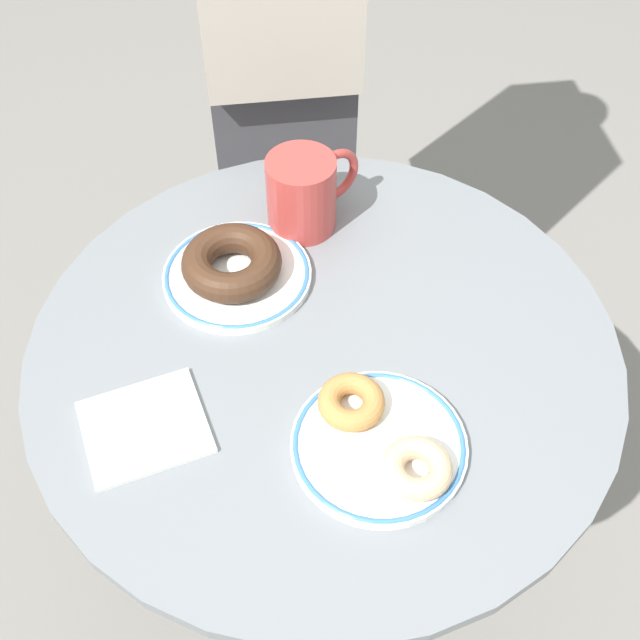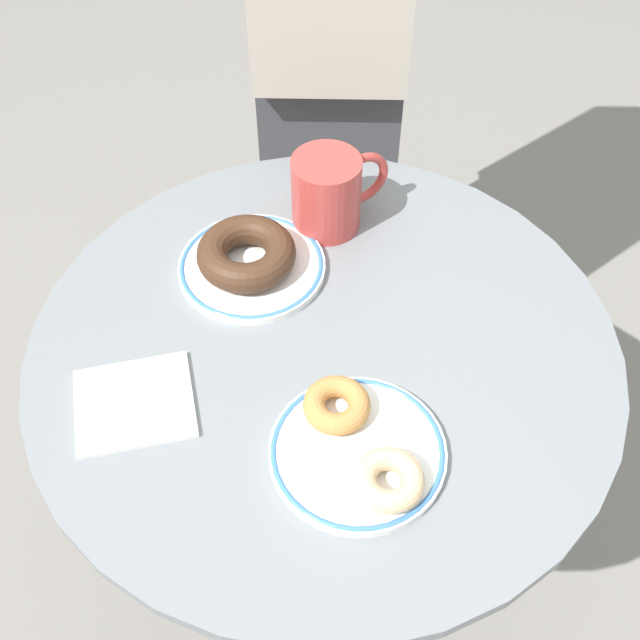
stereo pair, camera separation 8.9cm
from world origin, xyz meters
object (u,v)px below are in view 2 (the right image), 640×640
Objects in this scene: paper_napkin at (134,403)px; plate_right at (358,452)px; cafe_table at (323,445)px; coffee_mug at (329,192)px; donut_old_fashioned at (337,405)px; donut_glazed at (389,480)px; donut_chocolate at (246,253)px; plate_left at (252,266)px; person_figure at (331,36)px.

plate_right is at bearing 46.15° from paper_napkin.
coffee_mug is at bearing 148.55° from cafe_table.
cafe_table is 4.13× the size of plate_right.
coffee_mug is (-0.27, 0.15, 0.03)m from donut_old_fashioned.
donut_glazed is 0.57× the size of paper_napkin.
plate_right is 2.57× the size of donut_old_fashioned.
donut_chocolate is at bearing 121.56° from paper_napkin.
donut_chocolate is 0.14m from coffee_mug.
plate_right is 1.51× the size of donut_chocolate.
plate_left is 0.30m from plate_right.
donut_chocolate is 1.71× the size of donut_glazed.
donut_chocolate is 0.97× the size of paper_napkin.
plate_left is at bearing 175.69° from plate_right.
paper_napkin is (-0.12, -0.19, -0.02)m from donut_old_fashioned.
person_figure is (-0.67, 0.35, 0.04)m from plate_right.
plate_right is (0.30, -0.02, 0.00)m from plate_left.
plate_left is 1.00× the size of plate_right.
paper_napkin is at bearing -59.35° from plate_left.
coffee_mug reaches higher than donut_old_fashioned.
donut_chocolate is at bearing 176.69° from plate_right.
donut_old_fashioned is (0.25, -0.01, -0.01)m from donut_chocolate.
donut_chocolate reaches higher than donut_glazed.
plate_left is 0.50m from person_figure.
paper_napkin is at bearing -96.81° from cafe_table.
cafe_table is 0.28m from donut_old_fashioned.
paper_napkin is at bearing -58.44° from donut_chocolate.
cafe_table is at bearing -31.45° from coffee_mug.
cafe_table is 5.66× the size of coffee_mug.
donut_glazed reaches higher than plate_right.
coffee_mug is (-0.33, 0.15, 0.05)m from plate_right.
person_figure reaches higher than donut_chocolate.
cafe_table is 0.67m from person_figure.
person_figure reaches higher than plate_right.
donut_old_fashioned is at bearing -28.27° from coffee_mug.
donut_old_fashioned is at bearing -3.03° from donut_chocolate.
plate_left is at bearing 177.05° from donut_glazed.
paper_napkin is (-0.03, -0.23, 0.24)m from cafe_table.
donut_glazed reaches higher than plate_left.
plate_left and plate_right have the same top height.
donut_glazed is at bearing 4.94° from plate_right.
person_figure is at bearing 154.21° from donut_glazed.
person_figure reaches higher than paper_napkin.
donut_chocolate is 1.71× the size of donut_old_fashioned.
cafe_table is 10.63× the size of donut_glazed.
plate_right is at bearing -24.97° from coffee_mug.
plate_right is at bearing -175.06° from donut_glazed.
donut_chocolate is at bearing -103.80° from plate_left.
plate_left is at bearing 120.65° from paper_napkin.
plate_left is 0.11× the size of person_figure.
cafe_table is 0.28m from plate_left.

